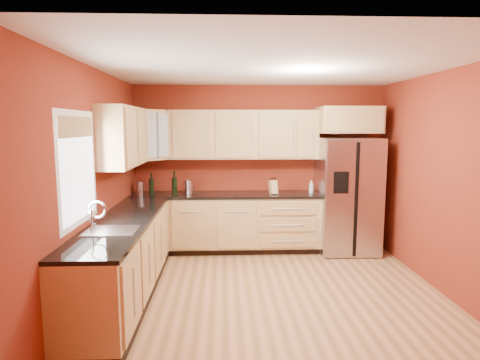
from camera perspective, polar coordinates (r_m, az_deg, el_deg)
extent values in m
plane|color=olive|center=(4.88, 4.70, -16.00)|extent=(4.00, 4.00, 0.00)
plane|color=silver|center=(4.52, 5.07, 15.82)|extent=(4.00, 4.00, 0.00)
cube|color=maroon|center=(6.49, 2.67, 1.86)|extent=(4.00, 0.04, 2.60)
cube|color=maroon|center=(2.59, 10.46, -7.21)|extent=(4.00, 0.04, 2.60)
cube|color=maroon|center=(4.71, -20.06, -0.83)|extent=(0.04, 4.00, 2.60)
cube|color=maroon|center=(5.17, 27.47, -0.51)|extent=(0.04, 4.00, 2.60)
cube|color=tan|center=(6.32, -2.14, -6.22)|extent=(2.90, 0.60, 0.88)
cube|color=tan|center=(4.82, -16.12, -10.98)|extent=(0.60, 2.80, 0.88)
cube|color=black|center=(6.22, -2.16, -2.12)|extent=(2.90, 0.62, 0.04)
cube|color=black|center=(4.70, -16.21, -5.65)|extent=(0.62, 2.80, 0.04)
cube|color=tan|center=(6.28, 0.55, 6.47)|extent=(2.30, 0.33, 0.75)
cube|color=tan|center=(5.32, -16.24, 5.94)|extent=(0.33, 1.35, 0.75)
cube|color=tan|center=(6.21, -12.67, 6.27)|extent=(0.67, 0.67, 0.75)
cube|color=tan|center=(6.43, 15.16, 8.24)|extent=(0.92, 0.60, 0.40)
cube|color=silver|center=(6.44, 15.00, -2.12)|extent=(0.90, 0.75, 1.78)
cube|color=white|center=(4.20, -22.01, 1.54)|extent=(0.03, 0.90, 1.00)
cylinder|color=silver|center=(6.34, -14.00, -1.09)|extent=(0.13, 0.13, 0.19)
cylinder|color=silver|center=(6.25, -7.28, -0.95)|extent=(0.15, 0.15, 0.21)
cube|color=tan|center=(6.17, 4.75, -1.02)|extent=(0.13, 0.12, 0.21)
cylinder|color=silver|center=(6.36, 10.08, -0.94)|extent=(0.08, 0.08, 0.19)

